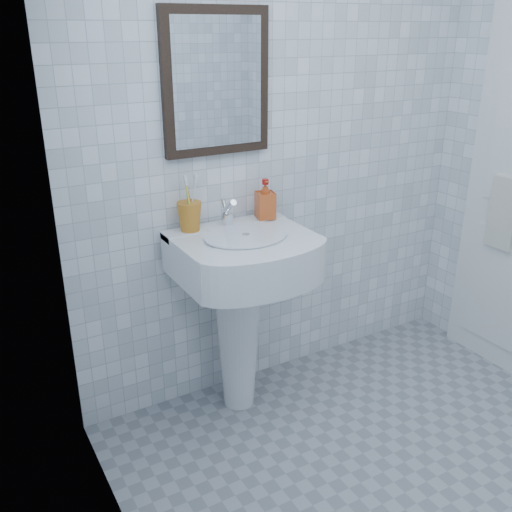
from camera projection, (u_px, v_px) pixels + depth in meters
ground at (440, 509)px, 2.26m from camera, size 2.40×2.40×0.00m
wall_back at (283, 143)px, 2.75m from camera, size 2.20×0.02×2.50m
wall_left at (157, 278)px, 1.28m from camera, size 0.02×2.40×2.50m
washbasin at (240, 293)px, 2.65m from camera, size 0.60×0.44×0.93m
faucet at (228, 214)px, 2.61m from camera, size 0.06×0.12×0.14m
toothbrush_cup at (190, 216)px, 2.54m from camera, size 0.15×0.15×0.13m
soap_dispenser at (265, 199)px, 2.69m from camera, size 0.10×0.10×0.19m
wall_mirror at (217, 82)px, 2.46m from camera, size 0.50×0.04×0.62m
towel_ring at (512, 179)px, 2.91m from camera, size 0.01×0.18×0.18m
hand_towel at (503, 213)px, 2.97m from camera, size 0.03×0.16×0.38m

